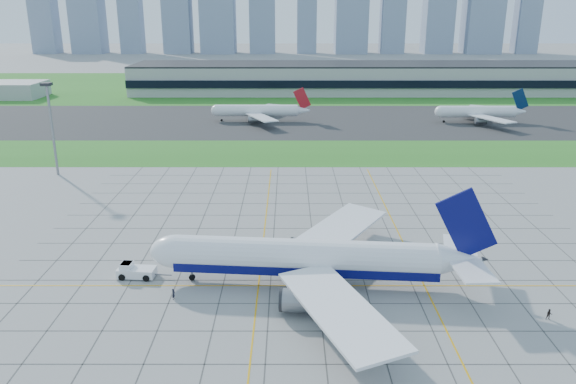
# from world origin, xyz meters

# --- Properties ---
(ground) EXTENTS (1400.00, 1400.00, 0.00)m
(ground) POSITION_xyz_m (0.00, 0.00, 0.00)
(ground) COLOR gray
(ground) RESTS_ON ground
(grass_median) EXTENTS (700.00, 35.00, 0.04)m
(grass_median) POSITION_xyz_m (0.00, 90.00, 0.02)
(grass_median) COLOR #26691E
(grass_median) RESTS_ON ground
(asphalt_taxiway) EXTENTS (700.00, 75.00, 0.04)m
(asphalt_taxiway) POSITION_xyz_m (0.00, 145.00, 0.03)
(asphalt_taxiway) COLOR #383838
(asphalt_taxiway) RESTS_ON ground
(grass_far) EXTENTS (700.00, 145.00, 0.04)m
(grass_far) POSITION_xyz_m (0.00, 255.00, 0.02)
(grass_far) COLOR #26691E
(grass_far) RESTS_ON ground
(apron_markings) EXTENTS (120.00, 130.00, 0.03)m
(apron_markings) POSITION_xyz_m (0.43, 11.09, 0.02)
(apron_markings) COLOR #474744
(apron_markings) RESTS_ON ground
(terminal) EXTENTS (260.00, 43.00, 15.80)m
(terminal) POSITION_xyz_m (40.00, 229.87, 7.89)
(terminal) COLOR #B7B7B2
(terminal) RESTS_ON ground
(light_mast) EXTENTS (2.50, 2.50, 25.60)m
(light_mast) POSITION_xyz_m (-70.00, 65.00, 16.18)
(light_mast) COLOR gray
(light_mast) RESTS_ON ground
(airliner) EXTENTS (57.18, 57.73, 18.00)m
(airliner) POSITION_xyz_m (-1.75, -1.61, 4.92)
(airliner) COLOR white
(airliner) RESTS_ON ground
(pushback_tug) EXTENTS (9.53, 3.78, 2.63)m
(pushback_tug) POSITION_xyz_m (-31.62, 1.27, 1.17)
(pushback_tug) COLOR white
(pushback_tug) RESTS_ON ground
(crew_near) EXTENTS (0.60, 0.76, 1.84)m
(crew_near) POSITION_xyz_m (-23.36, -6.62, 0.92)
(crew_near) COLOR black
(crew_near) RESTS_ON ground
(crew_far) EXTENTS (0.96, 0.82, 1.74)m
(crew_far) POSITION_xyz_m (34.15, -12.81, 0.87)
(crew_far) COLOR black
(crew_far) RESTS_ON ground
(distant_jet_1) EXTENTS (38.96, 42.66, 14.08)m
(distant_jet_1) POSITION_xyz_m (-17.32, 143.69, 4.49)
(distant_jet_1) COLOR white
(distant_jet_1) RESTS_ON ground
(distant_jet_2) EXTENTS (35.69, 42.66, 14.08)m
(distant_jet_2) POSITION_xyz_m (72.95, 141.09, 4.48)
(distant_jet_2) COLOR white
(distant_jet_2) RESTS_ON ground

